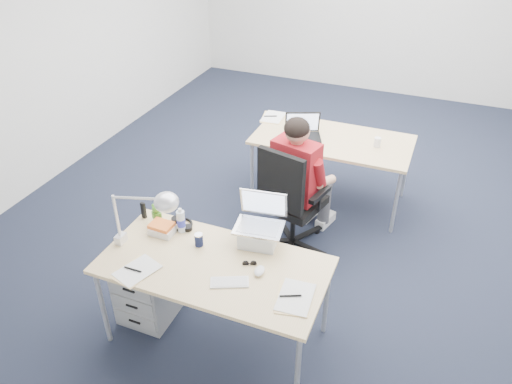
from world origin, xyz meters
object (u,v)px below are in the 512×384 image
drawer_pedestal_far (284,174)px  water_bottle (181,220)px  wireless_keyboard (230,282)px  desk_far (332,142)px  drawer_pedestal_near (151,285)px  seated_person (303,180)px  book_stack (162,229)px  dark_laptop (304,127)px  headphones (182,224)px  bear_figurine (157,214)px  office_chair (291,220)px  silver_laptop (259,222)px  cordless_phone (143,210)px  far_cup (377,142)px  desk_lamp (136,217)px  desk_near (214,269)px  sunglasses (250,263)px  can_koozie (199,240)px  computer_mouse (259,271)px

drawer_pedestal_far → water_bottle: water_bottle is taller
drawer_pedestal_far → wireless_keyboard: (0.36, -2.18, 0.46)m
desk_far → drawer_pedestal_near: size_ratio=2.91×
seated_person → book_stack: bearing=-105.5°
wireless_keyboard → dark_laptop: (-0.19, 2.21, 0.12)m
headphones → bear_figurine: bear_figurine is taller
office_chair → silver_laptop: 1.08m
desk_far → bear_figurine: (-0.90, -1.92, 0.13)m
desk_far → cordless_phone: 2.16m
silver_laptop → water_bottle: size_ratio=1.80×
headphones → water_bottle: 0.11m
silver_laptop → far_cup: silver_laptop is taller
headphones → cordless_phone: 0.33m
silver_laptop → cordless_phone: 0.96m
desk_far → cordless_phone: size_ratio=11.63×
desk_lamp → far_cup: (1.30, 2.22, -0.23)m
seated_person → headphones: bearing=-105.1°
desk_near → silver_laptop: bearing=58.8°
drawer_pedestal_near → seated_person: bearing=59.4°
book_stack → dark_laptop: dark_laptop is taller
dark_laptop → drawer_pedestal_far: bearing=165.7°
sunglasses → desk_lamp: 0.86m
bear_figurine → cordless_phone: bearing=172.7°
desk_near → sunglasses: size_ratio=15.69×
can_koozie → bear_figurine: (-0.43, 0.13, 0.03)m
computer_mouse → cordless_phone: 1.12m
silver_laptop → wireless_keyboard: silver_laptop is taller
bear_figurine → dark_laptop: size_ratio=0.47×
headphones → bear_figurine: (-0.19, -0.03, 0.07)m
cordless_phone → desk_lamp: 0.43m
drawer_pedestal_near → desk_near: bearing=-4.5°
cordless_phone → drawer_pedestal_far: bearing=85.4°
silver_laptop → sunglasses: silver_laptop is taller
computer_mouse → water_bottle: size_ratio=0.53×
headphones → desk_lamp: size_ratio=0.40×
silver_laptop → water_bottle: 0.61m
wireless_keyboard → desk_far: bearing=63.3°
desk_near → seated_person: seated_person is taller
dark_laptop → bear_figurine: bearing=-131.5°
drawer_pedestal_far → far_cup: 1.05m
cordless_phone → desk_far: bearing=74.8°
seated_person → can_koozie: seated_person is taller
desk_near → dark_laptop: (-0.00, 2.08, 0.18)m
drawer_pedestal_near → desk_lamp: desk_lamp is taller
bear_figurine → headphones: bearing=10.3°
drawer_pedestal_near → silver_laptop: size_ratio=1.48×
silver_laptop → sunglasses: 0.31m
desk_far → desk_lamp: desk_lamp is taller
computer_mouse → dark_laptop: size_ratio=0.30×
desk_lamp → far_cup: size_ratio=5.86×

